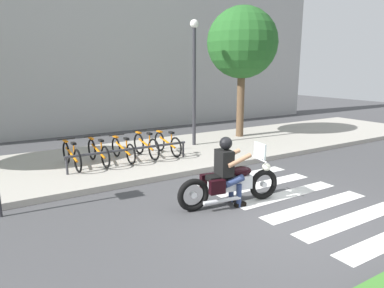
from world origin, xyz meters
TOP-DOWN VIEW (x-y plane):
  - ground_plane at (0.00, 0.00)m, footprint 48.00×48.00m
  - sidewalk at (0.00, 5.32)m, footprint 24.00×4.40m
  - crosswalk_stripe_1 at (1.03, -0.80)m, footprint 2.80×0.40m
  - crosswalk_stripe_2 at (1.03, 0.00)m, footprint 2.80×0.40m
  - crosswalk_stripe_3 at (1.03, 0.80)m, footprint 2.80×0.40m
  - crosswalk_stripe_4 at (1.03, 1.60)m, footprint 2.80×0.40m
  - crosswalk_stripe_5 at (1.03, 2.40)m, footprint 2.80×0.40m
  - motorcycle at (-0.44, 0.99)m, footprint 2.31×0.77m
  - rider at (-0.51, 1.01)m, footprint 0.68×0.60m
  - bicycle_0 at (-2.71, 5.00)m, footprint 0.48×1.67m
  - bicycle_1 at (-1.99, 5.00)m, footprint 0.48×1.69m
  - bicycle_2 at (-1.26, 5.00)m, footprint 0.48×1.65m
  - bicycle_3 at (-0.54, 5.00)m, footprint 0.48×1.63m
  - bicycle_4 at (0.19, 5.00)m, footprint 0.48×1.61m
  - bike_rack at (-1.26, 4.45)m, footprint 3.50×0.07m
  - street_lamp at (1.61, 5.72)m, footprint 0.28×0.28m
  - tree_near_rack at (3.98, 6.12)m, footprint 2.65×2.65m
  - building_backdrop at (0.00, 11.02)m, footprint 24.00×1.20m

SIDE VIEW (x-z plane):
  - ground_plane at x=0.00m, z-range 0.00..0.00m
  - crosswalk_stripe_1 at x=1.03m, z-range 0.00..0.01m
  - crosswalk_stripe_2 at x=1.03m, z-range 0.00..0.01m
  - crosswalk_stripe_3 at x=1.03m, z-range 0.00..0.01m
  - crosswalk_stripe_4 at x=1.03m, z-range 0.00..0.01m
  - crosswalk_stripe_5 at x=1.03m, z-range 0.00..0.01m
  - sidewalk at x=0.00m, z-range 0.00..0.15m
  - motorcycle at x=-0.44m, z-range -0.16..1.10m
  - bicycle_2 at x=-1.26m, z-range 0.12..0.84m
  - bicycle_1 at x=-1.99m, z-range 0.12..0.87m
  - bicycle_0 at x=-2.71m, z-range 0.12..0.87m
  - bicycle_4 at x=0.19m, z-range 0.12..0.87m
  - bicycle_3 at x=-0.54m, z-range 0.11..0.90m
  - bike_rack at x=-1.26m, z-range 0.32..0.81m
  - rider at x=-0.51m, z-range 0.11..1.57m
  - street_lamp at x=1.61m, z-range 0.46..4.80m
  - tree_near_rack at x=3.98m, z-range 1.17..6.21m
  - building_backdrop at x=0.00m, z-range 0.00..8.52m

